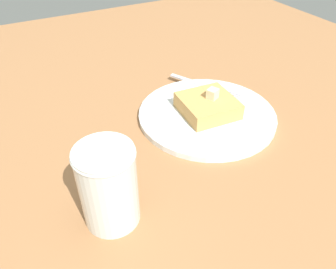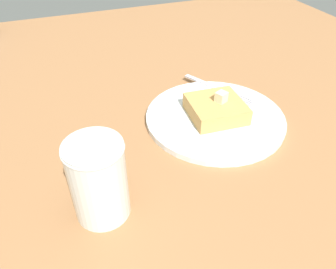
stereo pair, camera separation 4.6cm
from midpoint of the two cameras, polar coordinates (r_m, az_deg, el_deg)
table_surface at (r=67.08cm, az=8.45°, el=7.07°), size 111.79×111.79×1.98cm
plate at (r=57.50cm, az=10.47°, el=2.85°), size 23.84×23.84×1.03cm
toast_slice_center at (r=56.49cm, az=10.68°, el=4.36°), size 9.47×9.45×2.70cm
butter_pat_primary at (r=55.56cm, az=11.66°, el=6.33°), size 2.24×2.15×1.74cm
fork at (r=64.14cm, az=11.12°, el=7.47°), size 8.56×14.90×0.36cm
syrup_jar at (r=39.11cm, az=-8.64°, el=-8.35°), size 6.99×6.99×10.74cm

